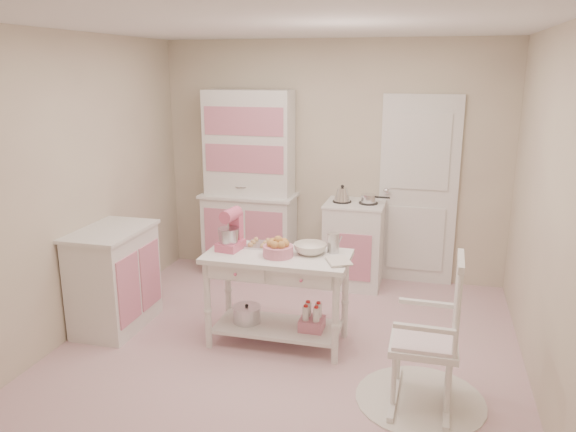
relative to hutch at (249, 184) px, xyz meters
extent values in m
plane|color=#C97E8C|center=(0.89, -1.66, -1.04)|extent=(3.80, 3.80, 0.00)
cube|color=white|center=(0.89, -1.66, 1.56)|extent=(3.80, 3.80, 0.04)
cube|color=beige|center=(0.89, 0.24, 0.26)|extent=(3.80, 0.04, 2.60)
cube|color=beige|center=(0.89, -3.56, 0.26)|extent=(3.80, 0.04, 2.60)
cube|color=beige|center=(-1.01, -1.66, 0.26)|extent=(0.04, 3.80, 2.60)
cube|color=beige|center=(2.79, -1.66, 0.26)|extent=(0.04, 3.80, 2.60)
cube|color=white|center=(1.84, 0.21, -0.02)|extent=(0.82, 0.05, 2.04)
cube|color=white|center=(0.00, 0.00, 0.00)|extent=(1.06, 0.50, 2.08)
cube|color=white|center=(1.20, -0.05, -0.58)|extent=(0.62, 0.57, 0.92)
cube|color=white|center=(-0.74, -1.62, -0.58)|extent=(0.54, 0.84, 0.92)
cylinder|color=white|center=(1.99, -2.15, -1.03)|extent=(0.92, 0.92, 0.01)
cube|color=white|center=(1.99, -2.15, -0.49)|extent=(0.50, 0.73, 1.10)
cube|color=white|center=(0.77, -1.56, -0.64)|extent=(1.20, 0.60, 0.80)
cube|color=#D95B7E|center=(0.35, -1.54, -0.07)|extent=(0.24, 0.31, 0.34)
cube|color=silver|center=(0.62, -1.38, -0.23)|extent=(0.34, 0.24, 0.02)
cylinder|color=pink|center=(0.79, -1.61, -0.19)|extent=(0.25, 0.25, 0.09)
imported|color=silver|center=(1.03, -1.48, -0.20)|extent=(0.27, 0.27, 0.09)
cylinder|color=silver|center=(1.21, -1.40, -0.16)|extent=(0.10, 0.10, 0.17)
imported|color=silver|center=(1.22, -1.68, -0.23)|extent=(0.26, 0.29, 0.02)
camera|label=1|loc=(1.98, -5.81, 1.26)|focal=35.00mm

